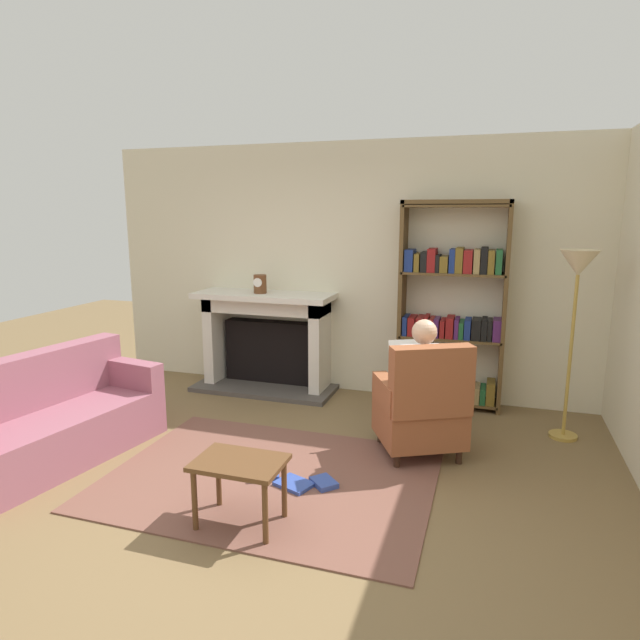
% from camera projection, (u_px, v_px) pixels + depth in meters
% --- Properties ---
extents(ground, '(14.00, 14.00, 0.00)m').
position_uv_depth(ground, '(254.00, 498.00, 3.79)').
color(ground, brown).
extents(back_wall, '(5.60, 0.10, 2.70)m').
position_uv_depth(back_wall, '(349.00, 270.00, 5.91)').
color(back_wall, beige).
rests_on(back_wall, ground).
extents(area_rug, '(2.40, 1.80, 0.01)m').
position_uv_depth(area_rug, '(271.00, 477.00, 4.07)').
color(area_rug, brown).
rests_on(area_rug, ground).
extents(fireplace, '(1.58, 0.64, 1.10)m').
position_uv_depth(fireplace, '(268.00, 338.00, 6.09)').
color(fireplace, '#4C4742').
rests_on(fireplace, ground).
extents(mantel_clock, '(0.14, 0.14, 0.20)m').
position_uv_depth(mantel_clock, '(260.00, 284.00, 5.88)').
color(mantel_clock, brown).
rests_on(mantel_clock, fireplace).
extents(bookshelf, '(1.04, 0.32, 2.08)m').
position_uv_depth(bookshelf, '(452.00, 312.00, 5.44)').
color(bookshelf, brown).
rests_on(bookshelf, ground).
extents(armchair_reading, '(0.85, 0.84, 0.97)m').
position_uv_depth(armchair_reading, '(422.00, 407.00, 4.36)').
color(armchair_reading, '#331E14').
rests_on(armchair_reading, ground).
extents(seated_reader, '(0.52, 0.60, 1.14)m').
position_uv_depth(seated_reader, '(418.00, 379.00, 4.43)').
color(seated_reader, silver).
rests_on(seated_reader, ground).
extents(sofa_floral, '(0.98, 1.79, 0.85)m').
position_uv_depth(sofa_floral, '(52.00, 421.00, 4.33)').
color(sofa_floral, '#955565').
rests_on(sofa_floral, ground).
extents(side_table, '(0.56, 0.39, 0.44)m').
position_uv_depth(side_table, '(240.00, 471.00, 3.40)').
color(side_table, brown).
rests_on(side_table, ground).
extents(scattered_books, '(0.72, 0.33, 0.04)m').
position_uv_depth(scattered_books, '(291.00, 480.00, 3.98)').
color(scattered_books, '#334CA5').
rests_on(scattered_books, area_rug).
extents(floor_lamp, '(0.32, 0.32, 1.66)m').
position_uv_depth(floor_lamp, '(577.00, 280.00, 4.54)').
color(floor_lamp, '#B7933F').
rests_on(floor_lamp, ground).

